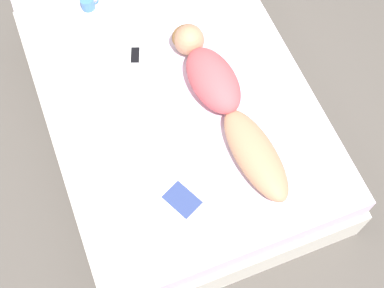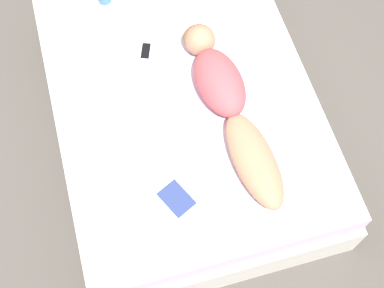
# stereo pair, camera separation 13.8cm
# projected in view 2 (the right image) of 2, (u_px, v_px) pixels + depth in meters

# --- Properties ---
(ground_plane) EXTENTS (12.00, 12.00, 0.00)m
(ground_plane) POSITION_uv_depth(u_px,v_px,m) (182.00, 128.00, 3.89)
(ground_plane) COLOR #4C4742
(bed) EXTENTS (1.68, 2.35, 0.55)m
(bed) POSITION_uv_depth(u_px,v_px,m) (181.00, 109.00, 3.65)
(bed) COLOR beige
(bed) RESTS_ON ground_plane
(person) EXTENTS (0.35, 1.35, 0.21)m
(person) POSITION_uv_depth(u_px,v_px,m) (227.00, 99.00, 3.25)
(person) COLOR #A37556
(person) RESTS_ON bed
(open_magazine) EXTENTS (0.51, 0.44, 0.01)m
(open_magazine) POSITION_uv_depth(u_px,v_px,m) (163.00, 210.00, 3.03)
(open_magazine) COLOR silver
(open_magazine) RESTS_ON bed
(cell_phone) EXTENTS (0.11, 0.16, 0.01)m
(cell_phone) POSITION_uv_depth(u_px,v_px,m) (146.00, 51.00, 3.51)
(cell_phone) COLOR silver
(cell_phone) RESTS_ON bed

